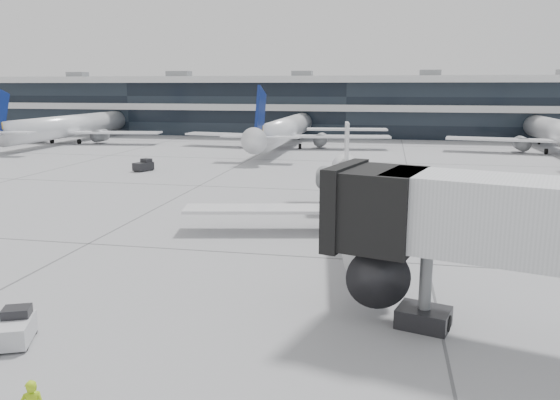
# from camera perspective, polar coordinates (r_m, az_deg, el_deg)

# --- Properties ---
(ground) EXTENTS (220.00, 220.00, 0.00)m
(ground) POSITION_cam_1_polar(r_m,az_deg,el_deg) (31.46, -3.41, -5.59)
(ground) COLOR #98989B
(ground) RESTS_ON ground
(terminal) EXTENTS (170.00, 22.00, 10.00)m
(terminal) POSITION_cam_1_polar(r_m,az_deg,el_deg) (111.38, 7.36, 9.47)
(terminal) COLOR black
(terminal) RESTS_ON ground
(bg_jet_left) EXTENTS (32.00, 40.00, 9.60)m
(bg_jet_left) POSITION_cam_1_polar(r_m,az_deg,el_deg) (99.61, -20.87, 5.64)
(bg_jet_left) COLOR white
(bg_jet_left) RESTS_ON ground
(bg_jet_center) EXTENTS (32.00, 40.00, 9.60)m
(bg_jet_center) POSITION_cam_1_polar(r_m,az_deg,el_deg) (85.99, 0.66, 5.55)
(bg_jet_center) COLOR white
(bg_jet_center) RESTS_ON ground
(regional_jet) EXTENTS (22.35, 27.90, 6.44)m
(regional_jet) POSITION_cam_1_polar(r_m,az_deg,el_deg) (35.52, 7.78, 0.01)
(regional_jet) COLOR silver
(regional_jet) RESTS_ON ground
(baggage_tug) EXTENTS (1.80, 2.23, 1.23)m
(baggage_tug) POSITION_cam_1_polar(r_m,az_deg,el_deg) (23.09, -25.92, -11.98)
(baggage_tug) COLOR silver
(baggage_tug) RESTS_ON ground
(traffic_cone) EXTENTS (0.46, 0.46, 0.53)m
(traffic_cone) POSITION_cam_1_polar(r_m,az_deg,el_deg) (42.33, -9.31, -0.82)
(traffic_cone) COLOR #EB5A0C
(traffic_cone) RESTS_ON ground
(far_tug) EXTENTS (2.02, 2.47, 1.36)m
(far_tug) POSITION_cam_1_polar(r_m,az_deg,el_deg) (63.49, -14.05, 3.51)
(far_tug) COLOR black
(far_tug) RESTS_ON ground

